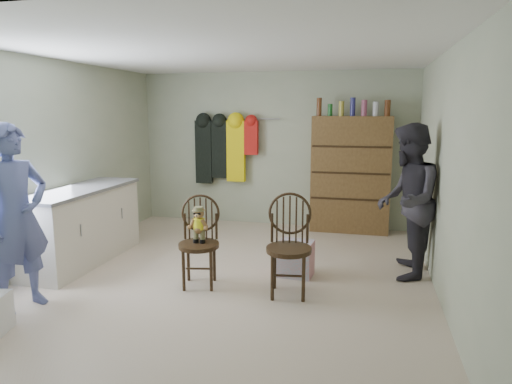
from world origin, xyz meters
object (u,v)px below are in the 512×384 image
(counter, at_px, (81,225))
(chair_far, at_px, (289,241))
(chair_front, at_px, (199,234))
(dresser, at_px, (351,174))

(counter, relative_size, chair_far, 1.78)
(counter, height_order, chair_front, chair_front)
(counter, bearing_deg, chair_far, -8.04)
(counter, xyz_separation_m, chair_front, (1.71, -0.38, 0.10))
(chair_front, relative_size, dresser, 0.47)
(chair_front, distance_m, chair_far, 0.98)
(chair_front, xyz_separation_m, chair_far, (0.98, -0.00, -0.01))
(chair_far, bearing_deg, dresser, 71.83)
(chair_far, bearing_deg, chair_front, 172.29)
(chair_front, height_order, dresser, dresser)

